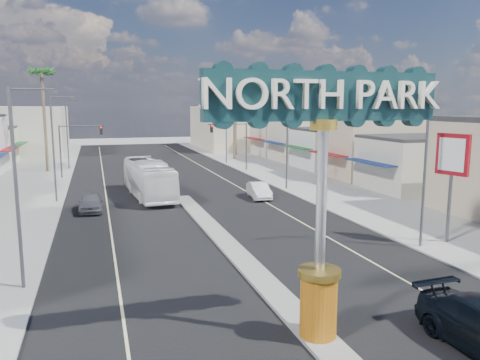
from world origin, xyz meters
TOP-DOWN VIEW (x-y plane):
  - ground at (0.00, 30.00)m, footprint 160.00×160.00m
  - road at (0.00, 30.00)m, footprint 20.00×120.00m
  - median_island at (0.00, 14.00)m, footprint 1.30×30.00m
  - sidewalk_left at (-14.00, 30.00)m, footprint 8.00×120.00m
  - sidewalk_right at (14.00, 30.00)m, footprint 8.00×120.00m
  - storefront_row_right at (24.00, 43.00)m, footprint 12.00×42.00m
  - backdrop_far_left at (-22.00, 75.00)m, footprint 20.00×20.00m
  - backdrop_far_right at (22.00, 75.00)m, footprint 20.00×20.00m
  - gateway_sign at (0.00, 1.98)m, footprint 8.20×1.50m
  - traffic_signal_left at (-9.18, 43.99)m, footprint 5.09×0.45m
  - traffic_signal_right at (9.18, 43.99)m, footprint 5.09×0.45m
  - streetlight_l_near at (-10.43, 10.00)m, footprint 2.03×0.22m
  - streetlight_l_mid at (-10.43, 30.00)m, footprint 2.03×0.22m
  - streetlight_l_far at (-10.43, 52.00)m, footprint 2.03×0.22m
  - streetlight_r_near at (10.43, 10.00)m, footprint 2.03×0.22m
  - streetlight_r_mid at (10.43, 30.00)m, footprint 2.03×0.22m
  - streetlight_r_far at (10.43, 52.00)m, footprint 2.03×0.22m
  - palm_left_far at (-13.00, 50.00)m, footprint 2.60×2.60m
  - palm_right_mid at (13.00, 56.00)m, footprint 2.60×2.60m
  - palm_right_far at (15.00, 62.00)m, footprint 2.60×2.60m
  - car_parked_left at (-7.77, 25.70)m, footprint 1.86×4.38m
  - car_parked_right at (6.55, 26.71)m, footprint 1.94×4.43m
  - city_bus at (-2.76, 30.37)m, footprint 3.66×12.05m
  - bank_pylon_sign at (12.67, 10.24)m, footprint 0.82×2.01m

SIDE VIEW (x-z plane):
  - ground at x=0.00m, z-range 0.00..0.00m
  - road at x=0.00m, z-range 0.00..0.01m
  - sidewalk_left at x=-14.00m, z-range 0.00..0.12m
  - sidewalk_right at x=14.00m, z-range 0.00..0.12m
  - median_island at x=0.00m, z-range 0.00..0.16m
  - car_parked_right at x=6.55m, z-range 0.00..1.41m
  - car_parked_left at x=-7.77m, z-range 0.00..1.48m
  - city_bus at x=-2.76m, z-range 0.00..3.31m
  - storefront_row_right at x=24.00m, z-range 0.00..6.00m
  - backdrop_far_left at x=-22.00m, z-range 0.00..8.00m
  - backdrop_far_right at x=22.00m, z-range 0.00..8.00m
  - traffic_signal_left at x=-9.18m, z-range 1.27..7.27m
  - traffic_signal_right at x=9.18m, z-range 1.27..7.27m
  - bank_pylon_sign at x=12.67m, z-range 1.78..8.26m
  - streetlight_l_near at x=-10.43m, z-range 0.57..9.57m
  - streetlight_l_mid at x=-10.43m, z-range 0.57..9.57m
  - streetlight_l_far at x=-10.43m, z-range 0.57..9.57m
  - streetlight_r_near at x=10.43m, z-range 0.57..9.57m
  - streetlight_r_mid at x=10.43m, z-range 0.57..9.57m
  - streetlight_r_far at x=10.43m, z-range 0.57..9.57m
  - gateway_sign at x=0.00m, z-range 1.35..10.50m
  - palm_right_mid at x=13.00m, z-range 4.55..16.65m
  - palm_left_far at x=-13.00m, z-range 4.95..18.05m
  - palm_right_far at x=15.00m, z-range 5.34..19.44m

